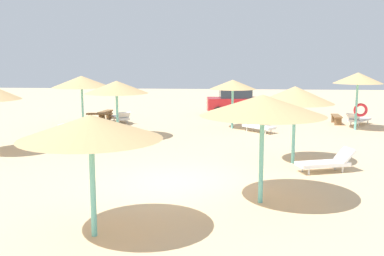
{
  "coord_description": "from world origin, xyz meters",
  "views": [
    {
      "loc": [
        1.35,
        -12.76,
        3.7
      ],
      "look_at": [
        0.0,
        3.0,
        1.2
      ],
      "focal_mm": 41.89,
      "sensor_mm": 36.0,
      "label": 1
    }
  ],
  "objects_px": {
    "parasol_5": "(263,105)",
    "lounger_0": "(76,135)",
    "parasol_0": "(117,87)",
    "bench_1": "(99,116)",
    "lounger_4": "(358,119)",
    "parasol_4": "(358,79)",
    "bench_0": "(336,118)",
    "parasol_2": "(82,82)",
    "parked_car": "(238,102)",
    "lounger_3": "(257,126)",
    "lounger_1": "(326,162)",
    "parasol_1": "(295,95)",
    "parasol_7": "(91,127)",
    "lounger_2": "(121,117)",
    "parasol_3": "(233,85)",
    "bench_2": "(105,113)"
  },
  "relations": [
    {
      "from": "parasol_3",
      "to": "parasol_5",
      "type": "bearing_deg",
      "value": -86.75
    },
    {
      "from": "parasol_1",
      "to": "parasol_7",
      "type": "xyz_separation_m",
      "value": [
        -5.03,
        -6.96,
        -0.11
      ]
    },
    {
      "from": "parasol_3",
      "to": "lounger_4",
      "type": "xyz_separation_m",
      "value": [
        6.97,
        1.87,
        -1.98
      ]
    },
    {
      "from": "lounger_4",
      "to": "bench_1",
      "type": "bearing_deg",
      "value": 179.64
    },
    {
      "from": "parasol_2",
      "to": "lounger_0",
      "type": "distance_m",
      "value": 5.24
    },
    {
      "from": "lounger_0",
      "to": "lounger_3",
      "type": "xyz_separation_m",
      "value": [
        8.09,
        3.45,
        -0.01
      ]
    },
    {
      "from": "parasol_5",
      "to": "lounger_2",
      "type": "xyz_separation_m",
      "value": [
        -7.02,
        13.71,
        -2.2
      ]
    },
    {
      "from": "parasol_2",
      "to": "parasol_1",
      "type": "bearing_deg",
      "value": -37.69
    },
    {
      "from": "parasol_7",
      "to": "bench_1",
      "type": "distance_m",
      "value": 17.36
    },
    {
      "from": "parasol_1",
      "to": "lounger_4",
      "type": "bearing_deg",
      "value": 62.98
    },
    {
      "from": "parasol_5",
      "to": "lounger_4",
      "type": "bearing_deg",
      "value": 65.83
    },
    {
      "from": "lounger_3",
      "to": "bench_0",
      "type": "bearing_deg",
      "value": 34.27
    },
    {
      "from": "bench_1",
      "to": "bench_2",
      "type": "distance_m",
      "value": 1.13
    },
    {
      "from": "parasol_4",
      "to": "parked_car",
      "type": "height_order",
      "value": "parasol_4"
    },
    {
      "from": "bench_0",
      "to": "parasol_0",
      "type": "bearing_deg",
      "value": -153.52
    },
    {
      "from": "parasol_4",
      "to": "lounger_1",
      "type": "height_order",
      "value": "parasol_4"
    },
    {
      "from": "lounger_2",
      "to": "bench_2",
      "type": "bearing_deg",
      "value": 131.62
    },
    {
      "from": "lounger_1",
      "to": "bench_0",
      "type": "bearing_deg",
      "value": 75.64
    },
    {
      "from": "parked_car",
      "to": "parasol_2",
      "type": "bearing_deg",
      "value": -147.39
    },
    {
      "from": "parasol_5",
      "to": "parked_car",
      "type": "height_order",
      "value": "parasol_5"
    },
    {
      "from": "parasol_7",
      "to": "parasol_5",
      "type": "bearing_deg",
      "value": 34.64
    },
    {
      "from": "lounger_2",
      "to": "lounger_3",
      "type": "distance_m",
      "value": 7.98
    },
    {
      "from": "parasol_3",
      "to": "bench_1",
      "type": "bearing_deg",
      "value": 165.74
    },
    {
      "from": "lounger_4",
      "to": "lounger_2",
      "type": "bearing_deg",
      "value": -178.79
    },
    {
      "from": "bench_0",
      "to": "bench_1",
      "type": "height_order",
      "value": "same"
    },
    {
      "from": "parasol_4",
      "to": "lounger_0",
      "type": "distance_m",
      "value": 14.12
    },
    {
      "from": "parasol_0",
      "to": "lounger_1",
      "type": "relative_size",
      "value": 1.46
    },
    {
      "from": "parasol_2",
      "to": "bench_2",
      "type": "bearing_deg",
      "value": 81.1
    },
    {
      "from": "parasol_1",
      "to": "parasol_4",
      "type": "distance_m",
      "value": 8.81
    },
    {
      "from": "parasol_0",
      "to": "lounger_4",
      "type": "distance_m",
      "value": 13.47
    },
    {
      "from": "parked_car",
      "to": "parasol_4",
      "type": "bearing_deg",
      "value": -43.1
    },
    {
      "from": "parasol_5",
      "to": "lounger_0",
      "type": "bearing_deg",
      "value": 134.42
    },
    {
      "from": "lounger_3",
      "to": "parasol_4",
      "type": "bearing_deg",
      "value": 11.51
    },
    {
      "from": "parasol_1",
      "to": "lounger_0",
      "type": "xyz_separation_m",
      "value": [
        -8.98,
        3.25,
        -2.09
      ]
    },
    {
      "from": "parasol_2",
      "to": "bench_0",
      "type": "height_order",
      "value": "parasol_2"
    },
    {
      "from": "parasol_3",
      "to": "lounger_2",
      "type": "xyz_separation_m",
      "value": [
        -6.34,
        1.58,
        -1.98
      ]
    },
    {
      "from": "lounger_1",
      "to": "bench_0",
      "type": "xyz_separation_m",
      "value": [
        2.81,
        10.98,
        0.02
      ]
    },
    {
      "from": "lounger_1",
      "to": "bench_2",
      "type": "xyz_separation_m",
      "value": [
        -10.7,
        11.88,
        0.02
      ]
    },
    {
      "from": "parasol_4",
      "to": "bench_0",
      "type": "relative_size",
      "value": 1.94
    },
    {
      "from": "lounger_0",
      "to": "parasol_0",
      "type": "bearing_deg",
      "value": 33.46
    },
    {
      "from": "lounger_1",
      "to": "lounger_2",
      "type": "height_order",
      "value": "lounger_1"
    },
    {
      "from": "parasol_5",
      "to": "parasol_4",
      "type": "bearing_deg",
      "value": 65.2
    },
    {
      "from": "parasol_4",
      "to": "lounger_4",
      "type": "distance_m",
      "value": 2.99
    },
    {
      "from": "lounger_3",
      "to": "parked_car",
      "type": "height_order",
      "value": "parked_car"
    },
    {
      "from": "parasol_0",
      "to": "parasol_3",
      "type": "height_order",
      "value": "parasol_0"
    },
    {
      "from": "lounger_0",
      "to": "bench_0",
      "type": "relative_size",
      "value": 1.27
    },
    {
      "from": "parasol_0",
      "to": "bench_1",
      "type": "xyz_separation_m",
      "value": [
        -2.43,
        5.32,
        -2.01
      ]
    },
    {
      "from": "parasol_1",
      "to": "parasol_2",
      "type": "bearing_deg",
      "value": 142.31
    },
    {
      "from": "parasol_0",
      "to": "bench_2",
      "type": "xyz_separation_m",
      "value": [
        -2.39,
        6.44,
        -2.01
      ]
    },
    {
      "from": "bench_0",
      "to": "parasol_2",
      "type": "bearing_deg",
      "value": -172.07
    }
  ]
}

